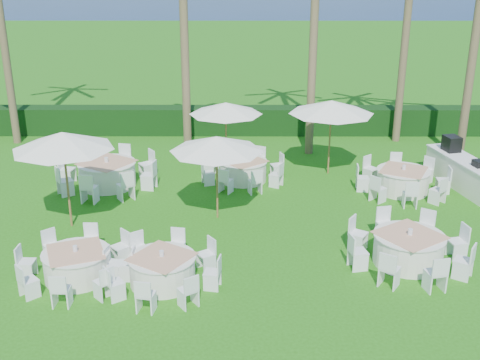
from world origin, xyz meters
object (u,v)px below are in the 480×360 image
at_px(umbrella_a, 63,141).
at_px(umbrella_b, 217,144).
at_px(banquet_table_e, 243,170).
at_px(umbrella_c, 226,108).
at_px(umbrella_d, 331,107).
at_px(banquet_table_a, 77,264).
at_px(banquet_table_b, 162,269).
at_px(buffet_table, 469,175).
at_px(banquet_table_d, 107,173).
at_px(banquet_table_f, 403,180).
at_px(banquet_table_c, 408,248).

relative_size(umbrella_a, umbrella_b, 1.04).
xyz_separation_m(banquet_table_e, umbrella_c, (-0.64, 1.46, 1.89)).
distance_m(umbrella_b, umbrella_d, 5.60).
bearing_deg(banquet_table_e, banquet_table_a, -121.04).
relative_size(banquet_table_b, banquet_table_e, 0.99).
bearing_deg(buffet_table, banquet_table_e, 173.26).
bearing_deg(banquet_table_a, banquet_table_d, 95.04).
height_order(banquet_table_f, buffet_table, buffet_table).
height_order(banquet_table_a, banquet_table_d, banquet_table_d).
xyz_separation_m(banquet_table_a, banquet_table_f, (9.61, 5.88, 0.03)).
bearing_deg(umbrella_d, umbrella_c, 169.28).
height_order(umbrella_a, buffet_table, umbrella_a).
height_order(banquet_table_a, umbrella_c, umbrella_c).
relative_size(banquet_table_b, umbrella_c, 1.07).
relative_size(banquet_table_d, umbrella_b, 1.25).
bearing_deg(banquet_table_c, banquet_table_d, 148.41).
distance_m(banquet_table_f, umbrella_c, 6.84).
relative_size(banquet_table_e, umbrella_b, 1.06).
distance_m(banquet_table_e, umbrella_d, 3.87).
distance_m(umbrella_a, umbrella_d, 9.49).
distance_m(banquet_table_b, buffet_table, 11.57).
height_order(banquet_table_b, umbrella_b, umbrella_b).
bearing_deg(banquet_table_a, umbrella_c, 67.18).
xyz_separation_m(umbrella_c, buffet_table, (8.37, -2.37, -1.74)).
height_order(banquet_table_e, banquet_table_f, banquet_table_f).
relative_size(banquet_table_c, umbrella_b, 1.16).
bearing_deg(umbrella_c, umbrella_d, -10.72).
relative_size(banquet_table_d, umbrella_d, 1.15).
bearing_deg(umbrella_b, banquet_table_b, -106.97).
bearing_deg(banquet_table_c, buffet_table, 56.81).
xyz_separation_m(banquet_table_c, umbrella_d, (-1.17, 6.86, 2.08)).
relative_size(umbrella_c, umbrella_d, 0.89).
distance_m(banquet_table_a, banquet_table_d, 6.40).
height_order(banquet_table_c, umbrella_b, umbrella_b).
relative_size(banquet_table_b, umbrella_d, 0.96).
bearing_deg(banquet_table_d, umbrella_d, 9.33).
distance_m(banquet_table_b, banquet_table_c, 6.41).
relative_size(banquet_table_c, banquet_table_e, 1.10).
bearing_deg(banquet_table_a, buffet_table, 26.83).
height_order(banquet_table_d, umbrella_b, umbrella_b).
bearing_deg(banquet_table_b, banquet_table_e, 74.43).
bearing_deg(umbrella_a, umbrella_b, 8.11).
height_order(banquet_table_c, banquet_table_f, banquet_table_c).
relative_size(banquet_table_d, buffet_table, 0.78).
xyz_separation_m(banquet_table_b, banquet_table_d, (-2.73, 6.63, 0.08)).
height_order(banquet_table_b, buffet_table, buffet_table).
relative_size(umbrella_a, umbrella_c, 1.07).
bearing_deg(banquet_table_c, umbrella_d, 99.68).
height_order(banquet_table_b, banquet_table_c, banquet_table_c).
xyz_separation_m(banquet_table_b, umbrella_d, (5.15, 7.92, 2.13)).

